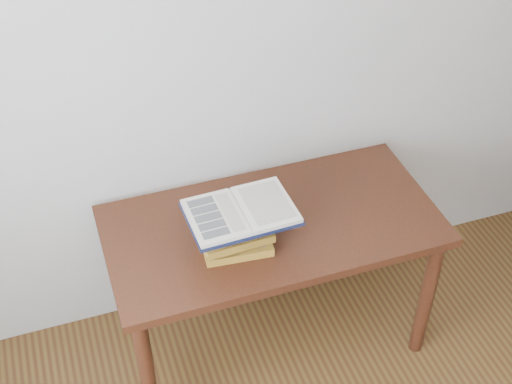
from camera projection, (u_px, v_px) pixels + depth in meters
name	position (u px, v px, depth m)	size (l,w,h in m)	color
desk	(272.00, 241.00, 2.83)	(1.30, 0.65, 0.70)	#401F10
book_stack	(235.00, 232.00, 2.61)	(0.27, 0.19, 0.15)	#A17724
open_book	(241.00, 212.00, 2.55)	(0.40, 0.28, 0.03)	black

